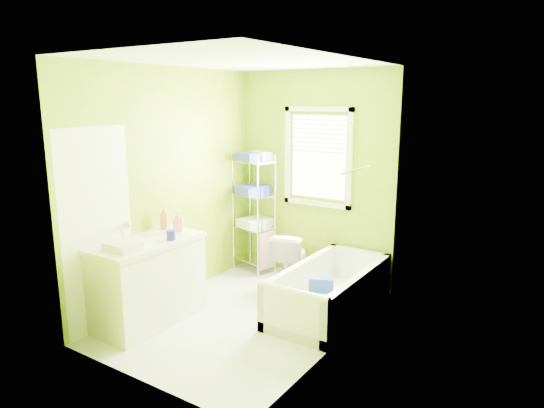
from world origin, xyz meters
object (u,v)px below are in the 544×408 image
Objects in this scene: toilet at (291,258)px; wire_shelf_unit at (255,199)px; bathtub at (329,297)px; vanity at (148,279)px.

toilet is 0.93m from wire_shelf_unit.
wire_shelf_unit is (-0.66, 0.16, 0.63)m from toilet.
bathtub is 1.03× the size of wire_shelf_unit.
vanity is at bearing -90.22° from wire_shelf_unit.
toilet is 1.84m from vanity.
toilet is at bearing 68.79° from vanity.
wire_shelf_unit is at bearing 89.78° from vanity.
vanity is at bearing -139.73° from bathtub.
bathtub is 1.41× the size of vanity.
wire_shelf_unit is (-1.43, 0.66, 0.80)m from bathtub.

